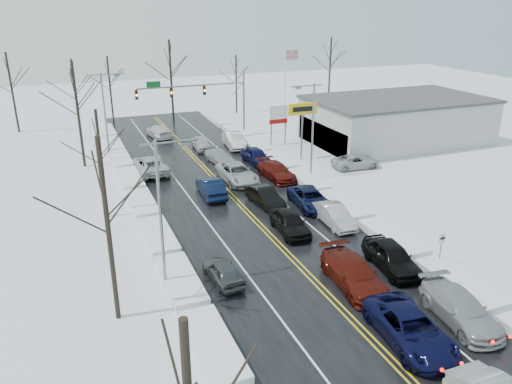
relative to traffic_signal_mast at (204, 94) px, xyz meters
name	(u,v)px	position (x,y,z in m)	size (l,w,h in m)	color
ground	(271,236)	(-3.45, -27.99, -5.48)	(160.00, 160.00, 0.00)	silver
road_surface	(260,225)	(-3.45, -25.99, -5.47)	(14.00, 84.00, 0.01)	black
snow_bank_left	(160,242)	(-11.05, -25.99, -5.48)	(1.93, 72.00, 0.57)	white
snow_bank_right	(347,210)	(4.15, -25.99, -5.48)	(1.93, 72.00, 0.57)	white
traffic_signal_mast	(204,94)	(0.00, 0.00, 0.00)	(13.28, 0.39, 8.00)	slate
tires_plus_sign	(303,113)	(7.05, -12.00, -0.49)	(3.20, 0.34, 6.00)	slate
used_vehicles_sign	(278,117)	(7.05, -5.99, -2.16)	(2.20, 0.22, 4.65)	slate
speed_limit_sign	(441,243)	(4.75, -35.99, -3.84)	(0.55, 0.09, 2.35)	slate
flagpole	(286,82)	(11.72, 2.01, 0.45)	(1.87, 1.20, 10.00)	silver
dealership_building	(396,120)	(20.53, -9.99, -2.82)	(20.40, 12.40, 5.30)	#B0AFAB
streetlight_ne	(311,124)	(4.85, -17.99, -0.17)	(3.20, 0.25, 9.00)	slate
streetlight_sw	(163,204)	(-11.74, -31.99, -0.17)	(3.20, 0.25, 9.00)	slate
streetlight_nw	(106,109)	(-11.74, -3.99, -0.17)	(3.20, 0.25, 9.00)	slate
tree_left_b	(104,196)	(-14.95, -33.99, 1.51)	(4.00, 4.00, 10.00)	#2D231C
tree_left_c	(99,143)	(-13.95, -19.99, 0.46)	(3.40, 3.40, 8.50)	#2D231C
tree_left_d	(76,94)	(-14.65, -5.99, 1.86)	(4.20, 4.20, 10.50)	#2D231C
tree_left_e	(74,83)	(-14.25, 6.01, 1.16)	(3.80, 3.80, 9.50)	#2D231C
tree_far_a	(10,77)	(-21.45, 12.01, 1.51)	(4.00, 4.00, 10.00)	#2D231C
tree_far_b	(109,76)	(-9.45, 13.01, 0.81)	(3.60, 3.60, 9.00)	#2D231C
tree_far_c	(170,65)	(-1.45, 11.01, 2.21)	(4.40, 4.40, 11.00)	#2D231C
tree_far_d	(236,73)	(8.55, 12.51, 0.46)	(3.40, 3.40, 8.50)	#2D231C
tree_far_e	(330,58)	(24.55, 13.01, 1.86)	(4.20, 4.20, 10.50)	#2D231C
queued_car_2	(409,342)	(-1.82, -41.49, -5.48)	(2.66, 5.77, 1.60)	black
queued_car_3	(353,286)	(-1.57, -35.94, -5.48)	(2.33, 5.74, 1.66)	#50120A
queued_car_4	(290,232)	(-1.89, -27.90, -5.48)	(1.93, 4.80, 1.64)	black
queued_car_5	(265,205)	(-1.57, -22.47, -5.48)	(1.58, 4.52, 1.49)	black
queued_car_6	(237,181)	(-1.72, -16.16, -5.48)	(2.70, 5.85, 1.63)	#ABAEB3
queued_car_7	(219,163)	(-1.50, -9.98, -5.48)	(1.85, 4.55, 1.32)	#9FA2A7
queued_car_8	(202,150)	(-1.85, -4.64, -5.48)	(1.74, 4.31, 1.47)	#BABABD
queued_car_11	(458,321)	(1.73, -41.06, -5.48)	(2.20, 5.41, 1.57)	#96989D
queued_car_12	(390,269)	(1.75, -35.10, -5.48)	(2.03, 5.05, 1.72)	black
queued_car_13	(334,225)	(1.80, -27.97, -5.48)	(1.59, 4.57, 1.51)	#B1B3B9
queued_car_14	(310,207)	(1.71, -24.19, -5.48)	(2.44, 5.29, 1.47)	black
queued_car_15	(276,178)	(2.00, -16.77, -5.48)	(2.13, 5.24, 1.52)	#500F0A
queued_car_16	(256,163)	(1.99, -11.70, -5.48)	(1.91, 4.74, 1.61)	black
queued_car_17	(234,147)	(1.88, -5.11, -5.48)	(1.81, 5.19, 1.71)	#BEBEC0
oncoming_car_0	(211,196)	(-5.08, -18.84, -5.48)	(1.73, 4.96, 1.64)	black
oncoming_car_1	(151,173)	(-8.75, -10.67, -5.48)	(2.81, 6.10, 1.70)	silver
oncoming_car_2	(159,137)	(-5.21, 2.56, -5.48)	(2.18, 5.37, 1.56)	silver
oncoming_car_3	(223,281)	(-8.55, -32.57, -5.48)	(1.59, 3.95, 1.35)	#3C3F41
parked_car_0	(355,168)	(10.72, -16.88, -5.48)	(2.27, 4.93, 1.37)	#B8B8BB
parked_car_1	(353,153)	(13.45, -12.05, -5.48)	(2.23, 5.49, 1.59)	#424548
parked_car_2	(314,141)	(11.69, -6.26, -5.48)	(1.82, 4.51, 1.54)	black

